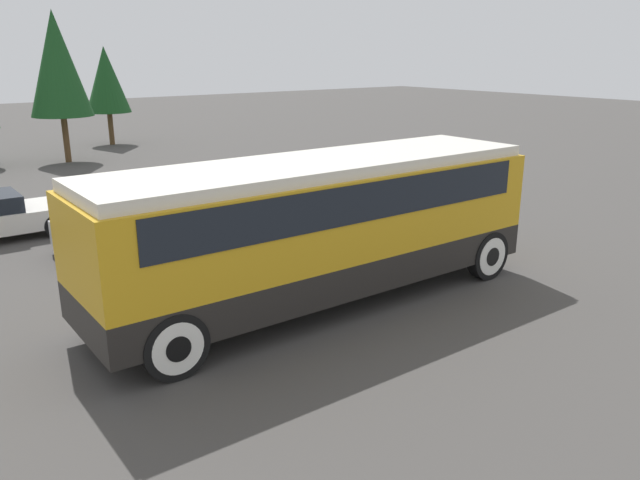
{
  "coord_description": "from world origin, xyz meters",
  "views": [
    {
      "loc": [
        -7.26,
        -9.74,
        5.04
      ],
      "look_at": [
        0.0,
        0.0,
        1.35
      ],
      "focal_mm": 35.0,
      "sensor_mm": 36.0,
      "label": 1
    }
  ],
  "objects": [
    {
      "name": "tree_right",
      "position": [
        4.36,
        25.43,
        3.53
      ],
      "size": [
        2.41,
        2.41,
        5.31
      ],
      "color": "brown",
      "rests_on": "ground_plane"
    },
    {
      "name": "tour_bus",
      "position": [
        0.1,
        0.0,
        1.82
      ],
      "size": [
        9.67,
        2.66,
        3.0
      ],
      "color": "black",
      "rests_on": "ground_plane"
    },
    {
      "name": "parked_car_near",
      "position": [
        4.61,
        5.02,
        0.72
      ],
      "size": [
        4.63,
        1.89,
        1.46
      ],
      "color": "#2D5638",
      "rests_on": "ground_plane"
    },
    {
      "name": "parked_car_far",
      "position": [
        -1.65,
        5.92,
        0.7
      ],
      "size": [
        4.09,
        1.85,
        1.41
      ],
      "color": "#BCBCC1",
      "rests_on": "ground_plane"
    },
    {
      "name": "ground_plane",
      "position": [
        0.0,
        0.0,
        0.0
      ],
      "size": [
        120.0,
        120.0,
        0.0
      ],
      "primitive_type": "plane",
      "color": "#423F3D"
    },
    {
      "name": "tree_left",
      "position": [
        0.73,
        20.94,
        4.48
      ],
      "size": [
        2.77,
        2.77,
        6.84
      ],
      "color": "brown",
      "rests_on": "ground_plane"
    }
  ]
}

